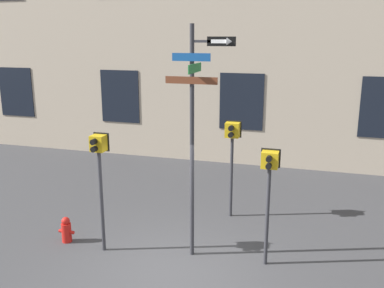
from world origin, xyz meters
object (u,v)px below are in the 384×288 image
object	(u,v)px
pedestrian_signal_across	(232,142)
pedestrian_signal_right	(269,176)
street_sign_pole	(195,125)
pedestrian_signal_left	(99,162)
fire_hydrant	(66,230)

from	to	relation	value
pedestrian_signal_across	pedestrian_signal_right	bearing A→B (deg)	-61.73
street_sign_pole	pedestrian_signal_left	xyz separation A→B (m)	(-2.01, -0.37, -0.86)
street_sign_pole	pedestrian_signal_right	size ratio (longest dim) A/B	1.98
pedestrian_signal_across	fire_hydrant	bearing A→B (deg)	-143.25
fire_hydrant	pedestrian_signal_right	bearing A→B (deg)	3.75
pedestrian_signal_left	street_sign_pole	bearing A→B (deg)	10.43
pedestrian_signal_right	pedestrian_signal_left	bearing A→B (deg)	-173.26
street_sign_pole	pedestrian_signal_right	distance (m)	1.82
street_sign_pole	pedestrian_signal_right	bearing A→B (deg)	1.83
pedestrian_signal_left	pedestrian_signal_across	size ratio (longest dim) A/B	1.04
pedestrian_signal_across	fire_hydrant	world-z (taller)	pedestrian_signal_across
pedestrian_signal_left	pedestrian_signal_across	distance (m)	3.53
pedestrian_signal_left	pedestrian_signal_across	xyz separation A→B (m)	(2.35, 2.64, -0.03)
fire_hydrant	street_sign_pole	bearing A→B (deg)	4.72
pedestrian_signal_left	pedestrian_signal_across	world-z (taller)	pedestrian_signal_left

